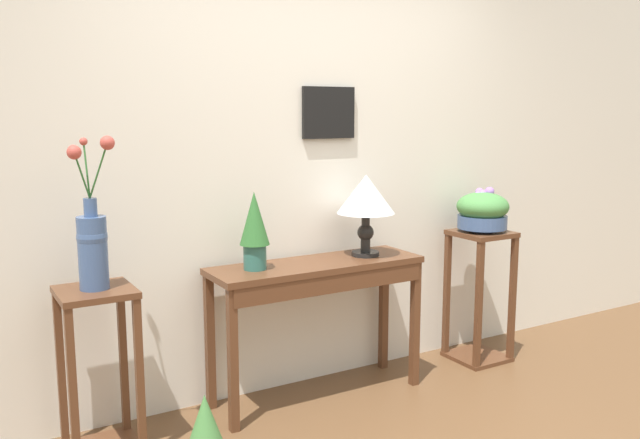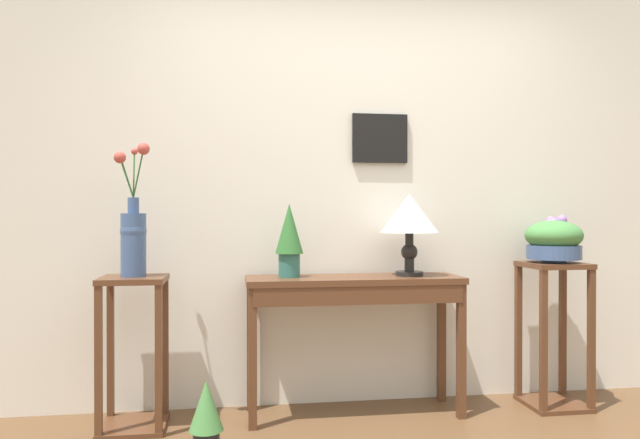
# 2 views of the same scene
# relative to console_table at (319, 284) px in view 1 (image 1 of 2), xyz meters

# --- Properties ---
(back_wall_with_art) EXTENTS (9.00, 0.13, 2.80)m
(back_wall_with_art) POSITION_rel_console_table_xyz_m (0.06, 0.30, 0.73)
(back_wall_with_art) COLOR silver
(back_wall_with_art) RESTS_ON ground
(console_table) EXTENTS (1.22, 0.38, 0.79)m
(console_table) POSITION_rel_console_table_xyz_m (0.00, 0.00, 0.00)
(console_table) COLOR #56331E
(console_table) RESTS_ON ground
(table_lamp) EXTENTS (0.33, 0.33, 0.47)m
(table_lamp) POSITION_rel_console_table_xyz_m (0.33, 0.02, 0.46)
(table_lamp) COLOR black
(table_lamp) RESTS_ON console_table
(potted_plant_on_console) EXTENTS (0.16, 0.16, 0.42)m
(potted_plant_on_console) POSITION_rel_console_table_xyz_m (-0.37, 0.04, 0.35)
(potted_plant_on_console) COLOR #2D665B
(potted_plant_on_console) RESTS_ON console_table
(pedestal_stand_left) EXTENTS (0.34, 0.34, 0.81)m
(pedestal_stand_left) POSITION_rel_console_table_xyz_m (-1.20, -0.02, -0.26)
(pedestal_stand_left) COLOR #56331E
(pedestal_stand_left) RESTS_ON ground
(flower_vase_tall_left) EXTENTS (0.19, 0.20, 0.70)m
(flower_vase_tall_left) POSITION_rel_console_table_xyz_m (-1.20, -0.03, 0.38)
(flower_vase_tall_left) COLOR #3D5684
(flower_vase_tall_left) RESTS_ON pedestal_stand_left
(pedestal_stand_right) EXTENTS (0.34, 0.34, 0.86)m
(pedestal_stand_right) POSITION_rel_console_table_xyz_m (1.20, -0.01, -0.24)
(pedestal_stand_right) COLOR #56331E
(pedestal_stand_right) RESTS_ON ground
(planter_bowl_wide_right) EXTENTS (0.33, 0.33, 0.28)m
(planter_bowl_wide_right) POSITION_rel_console_table_xyz_m (1.20, -0.01, 0.32)
(planter_bowl_wide_right) COLOR #3D5684
(planter_bowl_wide_right) RESTS_ON pedestal_stand_right
(potted_plant_floor) EXTENTS (0.17, 0.17, 0.33)m
(potted_plant_floor) POSITION_rel_console_table_xyz_m (-0.81, -0.34, -0.49)
(potted_plant_floor) COLOR black
(potted_plant_floor) RESTS_ON ground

